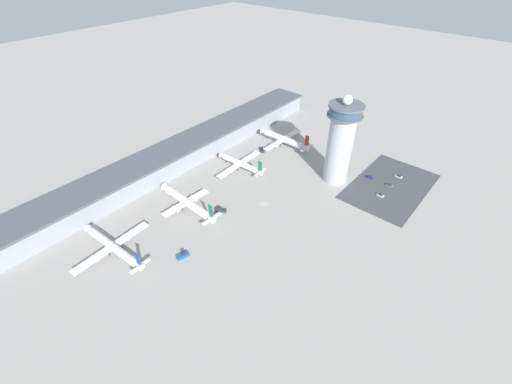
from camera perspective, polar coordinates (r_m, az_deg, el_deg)
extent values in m
plane|color=#9E9B93|center=(195.10, 1.33, -1.99)|extent=(1000.00, 1000.00, 0.00)
cube|color=#9399A3|center=(234.01, -12.07, 6.30)|extent=(239.75, 22.00, 12.15)
cube|color=#4C515B|center=(230.64, -12.28, 7.76)|extent=(239.75, 25.00, 1.60)
cylinder|color=#ADB2BC|center=(209.20, 13.70, 6.92)|extent=(14.84, 14.84, 42.55)
cylinder|color=#565B66|center=(199.50, 14.62, 12.28)|extent=(19.98, 19.98, 0.80)
cylinder|color=#334C60|center=(198.40, 14.74, 13.00)|extent=(18.38, 18.38, 4.73)
cylinder|color=#565B66|center=(197.29, 14.88, 13.76)|extent=(19.98, 19.98, 1.00)
sphere|color=white|center=(196.08, 15.03, 14.62)|extent=(5.51, 5.51, 5.51)
cube|color=#424247|center=(224.07, 21.44, 0.92)|extent=(64.00, 40.00, 0.01)
cylinder|color=silver|center=(178.36, -22.81, -8.34)|extent=(5.96, 34.60, 3.80)
cone|color=silver|center=(191.91, -25.94, -5.67)|extent=(4.00, 3.65, 3.80)
cone|color=silver|center=(165.52, -19.02, -11.49)|extent=(3.70, 4.76, 3.42)
cube|color=silver|center=(179.28, -22.89, -8.39)|extent=(41.38, 6.99, 0.44)
cylinder|color=#A8A8B2|center=(178.56, -25.23, -9.96)|extent=(2.35, 4.30, 2.09)
cylinder|color=#A8A8B2|center=(183.30, -20.79, -7.05)|extent=(2.35, 4.30, 2.09)
cube|color=navy|center=(161.42, -19.17, -10.49)|extent=(0.48, 2.81, 6.07)
cube|color=silver|center=(164.43, -18.76, -11.63)|extent=(10.73, 2.67, 0.24)
cylinder|color=black|center=(191.75, -25.25, -6.75)|extent=(0.28, 0.28, 2.48)
cylinder|color=black|center=(181.15, -21.88, -8.61)|extent=(0.28, 0.28, 2.48)
cylinder|color=black|center=(179.69, -23.24, -9.51)|extent=(0.28, 0.28, 2.48)
cylinder|color=white|center=(192.94, -11.52, -1.63)|extent=(5.66, 34.36, 4.42)
cone|color=white|center=(206.10, -14.78, 0.65)|extent=(4.56, 4.14, 4.42)
cone|color=white|center=(180.45, -7.66, -4.33)|extent=(4.17, 5.45, 3.98)
cube|color=white|center=(193.87, -11.62, -1.72)|extent=(30.32, 5.49, 0.44)
cylinder|color=#A8A8B2|center=(192.79, -13.22, -2.77)|extent=(2.61, 4.95, 2.43)
cylinder|color=#A8A8B2|center=(198.10, -10.31, -1.06)|extent=(2.61, 4.95, 2.43)
cube|color=#14704C|center=(176.06, -7.58, -3.09)|extent=(0.40, 2.81, 7.07)
cube|color=white|center=(179.28, -7.36, -4.44)|extent=(12.45, 2.45, 0.24)
cylinder|color=black|center=(205.85, -14.12, -0.47)|extent=(0.28, 0.28, 2.41)
cylinder|color=black|center=(196.31, -10.67, -2.01)|extent=(0.28, 0.28, 2.41)
cylinder|color=black|center=(193.71, -12.09, -2.85)|extent=(0.28, 0.28, 2.41)
cylinder|color=white|center=(222.27, -2.73, 4.79)|extent=(4.72, 27.07, 3.76)
cone|color=white|center=(231.14, -5.59, 6.03)|extent=(3.88, 3.52, 3.76)
cone|color=white|center=(213.83, 0.48, 3.38)|extent=(3.55, 4.63, 3.39)
cube|color=white|center=(222.93, -2.83, 4.69)|extent=(39.38, 5.80, 0.44)
cylinder|color=#A8A8B2|center=(219.06, -4.43, 3.61)|extent=(2.22, 4.21, 2.07)
cylinder|color=#A8A8B2|center=(229.34, -1.66, 5.41)|extent=(2.22, 4.21, 2.07)
cube|color=#14704C|center=(210.67, 0.68, 4.40)|extent=(0.40, 2.81, 6.02)
cube|color=white|center=(212.95, 0.75, 3.34)|extent=(10.60, 2.38, 0.24)
cylinder|color=black|center=(230.99, -5.02, 5.16)|extent=(0.28, 0.28, 2.30)
cylinder|color=black|center=(225.43, -2.22, 4.40)|extent=(0.28, 0.28, 2.30)
cylinder|color=black|center=(222.13, -3.10, 3.82)|extent=(0.28, 0.28, 2.30)
cylinder|color=silver|center=(249.33, 4.57, 8.79)|extent=(4.58, 32.02, 4.50)
cone|color=silver|center=(259.03, 1.34, 10.06)|extent=(4.51, 4.06, 4.50)
cone|color=silver|center=(240.29, 8.15, 7.34)|extent=(4.06, 5.41, 4.05)
cube|color=silver|center=(250.04, 4.44, 8.68)|extent=(38.82, 4.51, 0.44)
cylinder|color=#A8A8B2|center=(245.49, 3.08, 7.80)|extent=(2.49, 4.95, 2.47)
cylinder|color=#A8A8B2|center=(257.05, 5.36, 9.13)|extent=(2.49, 4.95, 2.47)
cube|color=red|center=(236.97, 8.49, 8.48)|extent=(0.31, 2.80, 7.19)
cube|color=silver|center=(239.40, 8.46, 7.32)|extent=(12.59, 2.03, 0.24)
cylinder|color=black|center=(258.91, 1.89, 9.14)|extent=(0.28, 0.28, 2.71)
cylinder|color=black|center=(253.23, 4.99, 8.32)|extent=(0.28, 0.28, 2.71)
cylinder|color=black|center=(248.76, 4.12, 7.80)|extent=(0.28, 0.28, 2.71)
cube|color=black|center=(191.12, -5.91, -3.18)|extent=(4.58, 5.71, 0.12)
cube|color=#2D333D|center=(190.65, -5.93, -3.02)|extent=(5.17, 6.64, 1.56)
cube|color=#232D38|center=(189.89, -6.14, -2.66)|extent=(2.71, 2.66, 1.28)
cube|color=black|center=(169.56, -12.05, -10.55)|extent=(5.49, 3.51, 0.12)
cube|color=#195699|center=(169.00, -12.08, -10.37)|extent=(6.46, 3.82, 1.66)
cube|color=#232D38|center=(168.05, -11.96, -9.94)|extent=(2.26, 2.61, 1.36)
cube|color=black|center=(243.76, 0.96, 6.88)|extent=(5.14, 5.75, 0.12)
cube|color=#2D333D|center=(243.43, 0.96, 7.01)|extent=(5.87, 6.65, 1.43)
cube|color=#232D38|center=(243.34, 0.93, 7.35)|extent=(2.81, 2.80, 1.17)
cube|color=black|center=(223.85, 21.29, 0.94)|extent=(1.84, 3.58, 0.12)
cube|color=slate|center=(223.66, 21.31, 1.01)|extent=(1.94, 4.25, 0.81)
cube|color=#232D38|center=(223.24, 21.38, 1.16)|extent=(1.65, 2.36, 0.66)
cube|color=black|center=(213.63, 20.00, -0.61)|extent=(1.87, 3.45, 0.12)
cube|color=silver|center=(213.41, 20.02, -0.53)|extent=(1.96, 4.11, 0.87)
cube|color=#232D38|center=(212.93, 20.09, -0.37)|extent=(1.69, 2.27, 0.71)
cube|color=black|center=(234.45, 22.64, 2.33)|extent=(1.83, 3.77, 0.12)
cube|color=silver|center=(234.28, 22.66, 2.40)|extent=(1.91, 4.48, 0.77)
cube|color=#232D38|center=(233.89, 22.72, 2.53)|extent=(1.67, 2.47, 0.63)
cube|color=black|center=(227.22, 18.44, 2.25)|extent=(1.82, 3.65, 0.12)
cube|color=navy|center=(227.01, 18.46, 2.32)|extent=(1.91, 4.34, 0.87)
cube|color=#232D38|center=(226.61, 18.47, 2.50)|extent=(1.64, 2.40, 0.71)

